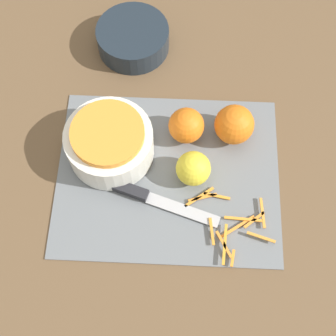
% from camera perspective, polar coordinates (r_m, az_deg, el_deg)
% --- Properties ---
extents(ground_plane, '(4.00, 4.00, 0.00)m').
position_cam_1_polar(ground_plane, '(0.89, -0.00, -0.95)').
color(ground_plane, brown).
extents(cutting_board, '(0.42, 0.34, 0.01)m').
position_cam_1_polar(cutting_board, '(0.89, -0.00, -0.87)').
color(cutting_board, slate).
rests_on(cutting_board, ground_plane).
extents(bowl_speckled, '(0.16, 0.16, 0.08)m').
position_cam_1_polar(bowl_speckled, '(0.87, -7.15, 3.16)').
color(bowl_speckled, silver).
rests_on(bowl_speckled, cutting_board).
extents(bowl_dark, '(0.15, 0.15, 0.05)m').
position_cam_1_polar(bowl_dark, '(1.03, -4.29, 15.48)').
color(bowl_dark, '#1E2833').
rests_on(bowl_dark, ground_plane).
extents(knife, '(0.23, 0.09, 0.02)m').
position_cam_1_polar(knife, '(0.86, -4.01, -2.96)').
color(knife, '#232328').
rests_on(knife, cutting_board).
extents(orange_left, '(0.07, 0.07, 0.07)m').
position_cam_1_polar(orange_left, '(0.89, 2.25, 5.19)').
color(orange_left, orange).
rests_on(orange_left, cutting_board).
extents(orange_right, '(0.08, 0.08, 0.08)m').
position_cam_1_polar(orange_right, '(0.90, 8.07, 5.26)').
color(orange_right, orange).
rests_on(orange_right, cutting_board).
extents(lemon, '(0.06, 0.06, 0.06)m').
position_cam_1_polar(lemon, '(0.86, 3.11, 0.20)').
color(lemon, yellow).
rests_on(lemon, cutting_board).
extents(peel_pile, '(0.16, 0.15, 0.01)m').
position_cam_1_polar(peel_pile, '(0.85, 7.62, -6.58)').
color(peel_pile, orange).
rests_on(peel_pile, cutting_board).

